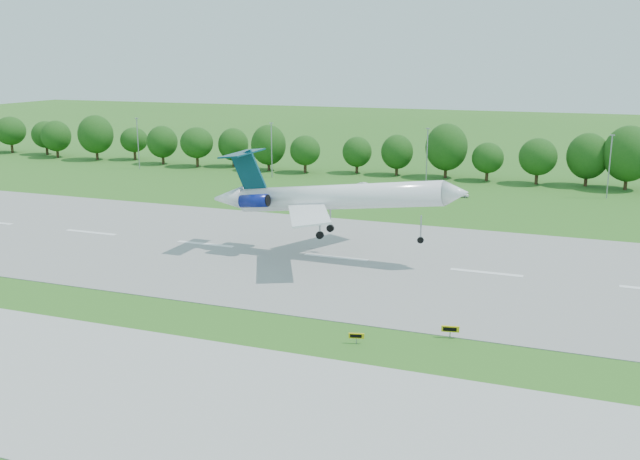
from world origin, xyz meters
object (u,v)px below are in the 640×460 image
(service_vehicle_a, at_px, (365,186))
(taxi_sign_left, at_px, (356,336))
(airliner, at_px, (326,196))
(service_vehicle_b, at_px, (460,194))

(service_vehicle_a, bearing_deg, taxi_sign_left, -176.49)
(airliner, relative_size, service_vehicle_a, 9.09)
(airliner, xyz_separation_m, taxi_sign_left, (12.94, -27.15, -7.60))
(service_vehicle_a, height_order, service_vehicle_b, service_vehicle_a)
(taxi_sign_left, relative_size, service_vehicle_b, 0.44)
(taxi_sign_left, bearing_deg, service_vehicle_a, 92.02)
(airliner, distance_m, service_vehicle_b, 50.31)
(service_vehicle_a, relative_size, service_vehicle_b, 1.17)
(airliner, height_order, service_vehicle_a, airliner)
(service_vehicle_b, bearing_deg, airliner, 173.06)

